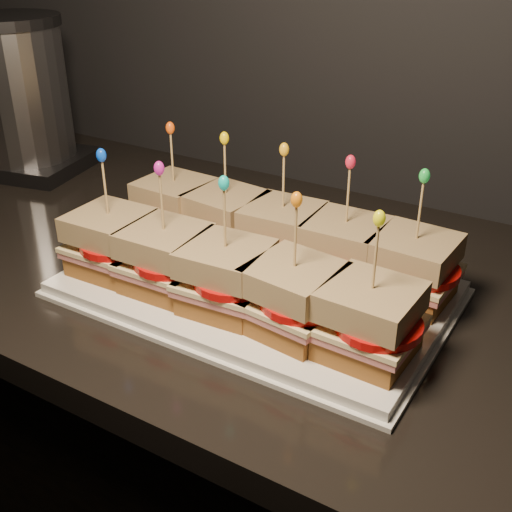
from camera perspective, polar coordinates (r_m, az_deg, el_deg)
The scene contains 77 objects.
granite_slab at distance 0.79m, azimuth 21.28°, elevation -7.76°, with size 2.62×0.64×0.04m, color black.
platter at distance 0.80m, azimuth 0.00°, elevation -2.92°, with size 0.45×0.28×0.02m, color white.
platter_rim at distance 0.80m, azimuth 0.00°, elevation -3.29°, with size 0.47×0.29×0.01m, color white.
sandwich_0_bread_bot at distance 0.93m, azimuth -7.10°, elevation 2.84°, with size 0.09×0.09×0.02m, color brown.
sandwich_0_ham at distance 0.92m, azimuth -7.16°, elevation 3.76°, with size 0.10×0.09×0.01m, color #CA686C.
sandwich_0_cheese at distance 0.92m, azimuth -7.19°, elevation 4.16°, with size 0.10×0.10×0.01m, color #FBE4A0.
sandwich_0_tomato at distance 0.90m, azimuth -6.84°, elevation 4.31°, with size 0.09×0.09×0.01m, color red.
sandwich_0_bread_top at distance 0.91m, azimuth -7.29°, elevation 5.74°, with size 0.09×0.09×0.03m, color brown.
sandwich_0_pick at distance 0.89m, azimuth -7.46°, elevation 8.45°, with size 0.00×0.00×0.09m, color tan.
sandwich_0_frill at distance 0.88m, azimuth -7.64°, elevation 11.22°, with size 0.01×0.01×0.02m, color #FA520C.
sandwich_1_bread_bot at distance 0.88m, azimuth -2.62°, elevation 1.63°, with size 0.09×0.09×0.02m, color brown.
sandwich_1_ham at distance 0.87m, azimuth -2.64°, elevation 2.59°, with size 0.10×0.09×0.01m, color #CA686C.
sandwich_1_cheese at distance 0.87m, azimuth -2.65°, elevation 3.00°, with size 0.10×0.10×0.01m, color #FBE4A0.
sandwich_1_tomato at distance 0.86m, azimuth -2.22°, elevation 3.14°, with size 0.09×0.09×0.01m, color red.
sandwich_1_bread_top at distance 0.86m, azimuth -2.69°, elevation 4.66°, with size 0.09×0.09×0.03m, color brown.
sandwich_1_pick at distance 0.84m, azimuth -2.76°, elevation 7.50°, with size 0.00×0.00×0.09m, color tan.
sandwich_1_frill at distance 0.83m, azimuth -2.83°, elevation 10.42°, with size 0.01×0.01×0.02m, color yellow.
sandwich_2_bread_bot at distance 0.84m, azimuth 2.32°, elevation 0.27°, with size 0.09×0.09×0.02m, color brown.
sandwich_2_ham at distance 0.83m, azimuth 2.34°, elevation 1.27°, with size 0.10×0.09×0.01m, color #CA686C.
sandwich_2_cheese at distance 0.83m, azimuth 2.35°, elevation 1.70°, with size 0.10×0.10×0.01m, color #FBE4A0.
sandwich_2_tomato at distance 0.82m, azimuth 2.89°, elevation 1.82°, with size 0.09×0.09×0.01m, color red.
sandwich_2_bread_top at distance 0.82m, azimuth 2.39°, elevation 3.42°, with size 0.09×0.09×0.03m, color brown.
sandwich_2_pick at distance 0.80m, azimuth 2.45°, elevation 6.38°, with size 0.00×0.00×0.09m, color tan.
sandwich_2_frill at distance 0.78m, azimuth 2.52°, elevation 9.45°, with size 0.01×0.01×0.02m, color #F4AB19.
sandwich_3_bread_bot at distance 0.81m, azimuth 7.72°, elevation -1.21°, with size 0.09×0.09×0.02m, color brown.
sandwich_3_ham at distance 0.80m, azimuth 7.79°, elevation -0.19°, with size 0.10×0.09×0.01m, color #CA686C.
sandwich_3_cheese at distance 0.79m, azimuth 7.82°, elevation 0.26°, with size 0.10×0.10×0.01m, color #FBE4A0.
sandwich_3_tomato at distance 0.78m, azimuth 8.47°, elevation 0.36°, with size 0.09×0.09×0.01m, color red.
sandwich_3_bread_top at distance 0.78m, azimuth 7.95°, elevation 2.03°, with size 0.09×0.09×0.03m, color brown.
sandwich_3_pick at distance 0.76m, azimuth 8.17°, elevation 5.09°, with size 0.00×0.00×0.09m, color tan.
sandwich_3_frill at distance 0.75m, azimuth 8.40°, elevation 8.27°, with size 0.01×0.01×0.02m, color red.
sandwich_4_bread_bot at distance 0.78m, azimuth 13.52°, elevation -2.79°, with size 0.09×0.09×0.02m, color brown.
sandwich_4_ham at distance 0.77m, azimuth 13.65°, elevation -1.75°, with size 0.10×0.09×0.01m, color #CA686C.
sandwich_4_cheese at distance 0.77m, azimuth 13.71°, elevation -1.30°, with size 0.10×0.10×0.01m, color #FBE4A0.
sandwich_4_tomato at distance 0.76m, azimuth 14.48°, elevation -1.21°, with size 0.09×0.09×0.01m, color red.
sandwich_4_bread_top at distance 0.76m, azimuth 13.94°, elevation 0.51°, with size 0.09×0.09×0.03m, color brown.
sandwich_4_pick at distance 0.74m, azimuth 14.33°, elevation 3.64°, with size 0.00×0.00×0.09m, color tan.
sandwich_4_frill at distance 0.72m, azimuth 14.75°, elevation 6.90°, with size 0.01×0.01×0.02m, color green.
sandwich_5_bread_bot at distance 0.84m, azimuth -12.55°, elevation -0.40°, with size 0.09×0.09×0.02m, color brown.
sandwich_5_ham at distance 0.83m, azimuth -12.66°, elevation 0.59°, with size 0.10×0.09×0.01m, color #CA686C.
sandwich_5_cheese at distance 0.83m, azimuth -12.71°, elevation 1.02°, with size 0.10×0.10×0.01m, color #FBE4A0.
sandwich_5_tomato at distance 0.81m, azimuth -12.43°, elevation 1.13°, with size 0.09×0.09×0.01m, color red.
sandwich_5_bread_top at distance 0.82m, azimuth -12.90°, elevation 2.73°, with size 0.09×0.09×0.03m, color brown.
sandwich_5_pick at distance 0.80m, azimuth -13.24°, elevation 5.67°, with size 0.00×0.00×0.09m, color tan.
sandwich_5_frill at distance 0.78m, azimuth -13.60°, elevation 8.71°, with size 0.01×0.01×0.02m, color blue.
sandwich_6_bread_bot at distance 0.79m, azimuth -7.90°, elevation -1.95°, with size 0.09×0.09×0.02m, color brown.
sandwich_6_ham at distance 0.78m, azimuth -7.98°, elevation -0.92°, with size 0.10×0.09×0.01m, color #CA686C.
sandwich_6_cheese at distance 0.78m, azimuth -8.01°, elevation -0.46°, with size 0.10×0.10×0.01m, color #FBE4A0.
sandwich_6_tomato at distance 0.76m, azimuth -7.62°, elevation -0.37°, with size 0.09×0.09×0.01m, color red.
sandwich_6_bread_top at distance 0.76m, azimuth -8.14°, elevation 1.34°, with size 0.09×0.09×0.03m, color brown.
sandwich_6_pick at distance 0.75m, azimuth -8.37°, elevation 4.47°, with size 0.00×0.00×0.09m, color tan.
sandwich_6_frill at distance 0.73m, azimuth -8.61°, elevation 7.72°, with size 0.01×0.01×0.02m, color #CE1C9B.
sandwich_7_bread_bot at distance 0.74m, azimuth -2.63°, elevation -3.70°, with size 0.09×0.09×0.02m, color brown.
sandwich_7_ham at distance 0.73m, azimuth -2.66°, elevation -2.61°, with size 0.10×0.09×0.01m, color #CA686C.
sandwich_7_cheese at distance 0.73m, azimuth -2.67°, elevation -2.14°, with size 0.10×0.10×0.01m, color #FBE4A0.
sandwich_7_tomato at distance 0.72m, azimuth -2.15°, elevation -2.07°, with size 0.09×0.09×0.01m, color red.
sandwich_7_bread_top at distance 0.72m, azimuth -2.72°, elevation -0.25°, with size 0.09×0.09×0.03m, color brown.
sandwich_7_pick at distance 0.70m, azimuth -2.80°, elevation 3.05°, with size 0.00×0.00×0.09m, color tan.
sandwich_7_frill at distance 0.68m, azimuth -2.89°, elevation 6.50°, with size 0.01×0.01×0.02m, color #0EBEB1.
sandwich_8_bread_bot at distance 0.70m, azimuth 3.29°, elevation -5.61°, with size 0.09×0.09×0.02m, color brown.
sandwich_8_ham at distance 0.70m, azimuth 3.33°, elevation -4.49°, with size 0.10×0.09×0.01m, color #CA686C.
sandwich_8_cheese at distance 0.69m, azimuth 3.34°, elevation -4.00°, with size 0.10×0.10×0.01m, color #FBE4A0.
sandwich_8_tomato at distance 0.68m, azimuth 4.01°, elevation -3.96°, with size 0.09×0.09×0.01m, color red.
sandwich_8_bread_top at distance 0.68m, azimuth 3.41°, elevation -2.04°, with size 0.09×0.09×0.03m, color brown.
sandwich_8_pick at distance 0.66m, azimuth 3.51°, elevation 1.40°, with size 0.00×0.00×0.09m, color tan.
sandwich_8_frill at distance 0.64m, azimuth 3.63°, elevation 5.03°, with size 0.01×0.01×0.02m, color orange.
sandwich_9_bread_bot at distance 0.68m, azimuth 9.84°, elevation -7.64°, with size 0.09×0.09×0.02m, color brown.
sandwich_9_ham at distance 0.67m, azimuth 9.95°, elevation -6.50°, with size 0.10×0.09×0.01m, color #CA686C.
sandwich_9_cheese at distance 0.66m, azimuth 10.00°, elevation -6.00°, with size 0.10×0.10×0.01m, color #FBE4A0.
sandwich_9_tomato at distance 0.65m, azimuth 10.83°, elevation -5.99°, with size 0.09×0.09×0.01m, color red.
sandwich_9_bread_top at distance 0.65m, azimuth 10.20°, elevation -3.99°, with size 0.09×0.09×0.03m, color brown.
sandwich_9_pick at distance 0.63m, azimuth 10.54°, elevation -0.45°, with size 0.00×0.00×0.09m, color tan.
sandwich_9_frill at distance 0.61m, azimuth 10.90°, elevation 3.30°, with size 0.01×0.01×0.02m, color yellow.
appliance_base at distance 1.29m, azimuth -19.50°, elevation 7.92°, with size 0.21×0.18×0.03m, color #262628.
appliance_body at distance 1.26m, azimuth -20.43°, elevation 13.40°, with size 0.18×0.18×0.23m, color silver.
appliance_lid at distance 1.24m, azimuth -21.42°, elevation 18.92°, with size 0.19×0.19×0.02m, color #262628.
appliance at distance 1.26m, azimuth -20.40°, elevation 13.21°, with size 0.21×0.18×0.27m, color silver, non-canonical shape.
Camera 1 is at (0.29, 1.03, 1.32)m, focal length 45.00 mm.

